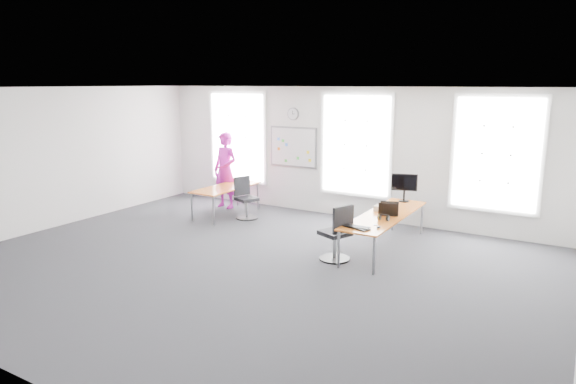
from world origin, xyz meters
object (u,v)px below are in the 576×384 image
Objects in this scene: desk_right at (385,217)px; headphones at (383,217)px; chair_right at (337,236)px; chair_left at (245,200)px; person at (225,170)px; desk_left at (226,189)px; keyboard at (357,228)px; monitor at (404,185)px.

headphones is (0.12, -0.44, 0.10)m from desk_right.
chair_right reaches higher than chair_left.
person reaches higher than chair_left.
desk_right is 2.76× the size of chair_right.
person is at bearing -94.05° from chair_right.
chair_left is at bearing -93.15° from chair_right.
person is (-0.46, 0.59, 0.32)m from desk_left.
person reaches higher than chair_right.
desk_left is 4.39m from headphones.
keyboard is (0.41, -0.12, 0.25)m from chair_right.
desk_right is 4.19m from desk_left.
person is 4.58m from monitor.
desk_right is at bearing 177.89° from chair_right.
chair_left is at bearing 172.43° from keyboard.
monitor is (4.11, 0.62, 0.41)m from desk_left.
keyboard is at bearing -107.08° from monitor.
chair_left is 1.31m from person.
chair_left is at bearing 155.48° from headphones.
desk_left is at bearing 110.55° from chair_left.
keyboard is (3.50, -1.69, 0.27)m from chair_left.
person is at bearing 165.85° from desk_right.
desk_right is 4.77m from person.
desk_left is at bearing 172.13° from desk_right.
chair_right reaches higher than desk_left.
chair_left is at bearing -1.97° from desk_left.
keyboard is (4.53, -2.30, -0.25)m from person.
desk_right is 1.48× the size of person.
desk_left is 9.32× the size of headphones.
chair_right is 1.76× the size of monitor.
chair_left is 3.85m from headphones.
chair_right is at bearing -23.58° from desk_left.
chair_left reaches higher than desk_right.
chair_right reaches higher than desk_right.
chair_left is at bearing -24.31° from person.
desk_right is 3.63m from chair_left.
desk_left is (-4.15, 0.57, -0.02)m from desk_right.
chair_right is (-0.50, -1.02, -0.19)m from desk_right.
headphones is at bearing 91.86° from keyboard.
person is at bearing 164.31° from monitor.
desk_left is at bearing 172.51° from monitor.
chair_left reaches higher than desk_left.
chair_left reaches higher than headphones.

